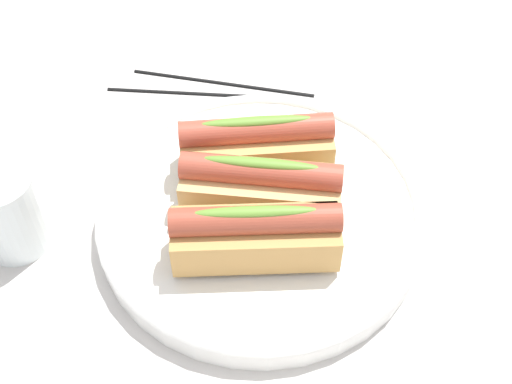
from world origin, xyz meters
The scene contains 8 objects.
ground_plane centered at (0.00, 0.00, 0.00)m, with size 2.40×2.40×0.00m, color beige.
serving_bowl centered at (0.00, 0.02, 0.02)m, with size 0.32×0.32×0.03m.
hotdog_front centered at (-0.01, -0.04, 0.06)m, with size 0.16×0.07×0.06m.
hotdog_back centered at (0.00, 0.02, 0.06)m, with size 0.16×0.10×0.06m.
hotdog_side centered at (0.02, 0.07, 0.06)m, with size 0.16×0.08×0.06m.
water_glass centered at (0.24, -0.02, 0.04)m, with size 0.07×0.07×0.09m.
chopstick_near centered at (0.02, -0.18, 0.00)m, with size 0.01×0.01×0.22m, color black.
chopstick_far centered at (-0.01, -0.20, 0.00)m, with size 0.01×0.01×0.22m, color black.
Camera 1 is at (0.10, 0.44, 0.57)m, focal length 49.73 mm.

